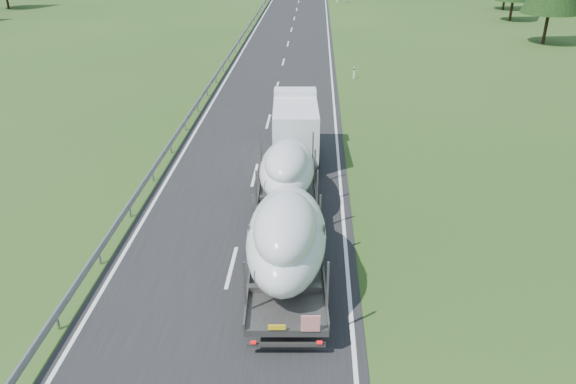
{
  "coord_description": "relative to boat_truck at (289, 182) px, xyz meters",
  "views": [
    {
      "loc": [
        3.18,
        -18.63,
        12.44
      ],
      "look_at": [
        2.11,
        2.94,
        1.97
      ],
      "focal_mm": 35.0,
      "sensor_mm": 36.0,
      "label": 1
    }
  ],
  "objects": [
    {
      "name": "ground",
      "position": [
        -2.11,
        -3.66,
        -2.1
      ],
      "size": [
        400.0,
        400.0,
        0.0
      ],
      "primitive_type": "plane",
      "color": "#284517",
      "rests_on": "ground"
    },
    {
      "name": "boat_truck",
      "position": [
        0.0,
        0.0,
        0.0
      ],
      "size": [
        3.36,
        19.15,
        4.02
      ],
      "color": "silver",
      "rests_on": "ground"
    }
  ]
}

